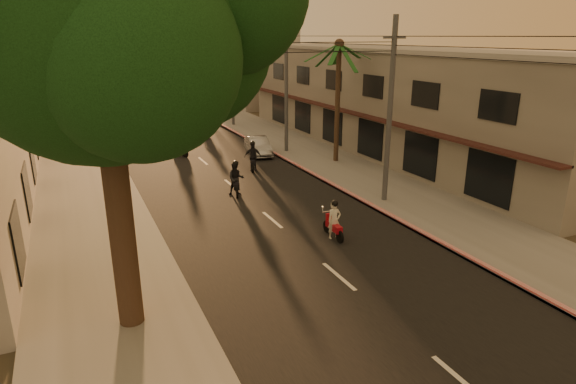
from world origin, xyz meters
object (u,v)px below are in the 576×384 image
(palm_tree, at_px, (339,51))
(scooter_mid_b, at_px, (253,157))
(scooter_far_b, at_px, (206,129))
(scooter_far_c, at_px, (200,120))
(broadleaf_tree, at_px, (114,18))
(scooter_mid_a, at_px, (236,179))
(scooter_far_a, at_px, (180,144))
(parked_car, at_px, (258,146))
(scooter_red, at_px, (334,222))

(palm_tree, xyz_separation_m, scooter_mid_b, (-5.75, 0.39, -6.29))
(scooter_mid_b, xyz_separation_m, scooter_far_b, (0.09, 10.95, -0.06))
(scooter_far_b, height_order, scooter_far_c, scooter_far_c)
(broadleaf_tree, relative_size, scooter_mid_a, 6.48)
(palm_tree, distance_m, scooter_far_a, 12.56)
(scooter_mid_a, relative_size, scooter_far_c, 0.94)
(palm_tree, bearing_deg, scooter_mid_a, -155.66)
(palm_tree, xyz_separation_m, scooter_far_c, (-5.11, 15.33, -6.28))
(scooter_far_b, bearing_deg, scooter_far_c, 104.83)
(palm_tree, relative_size, parked_car, 2.06)
(parked_car, distance_m, scooter_far_c, 11.22)
(scooter_mid_a, xyz_separation_m, scooter_far_c, (3.15, 19.07, 0.02))
(scooter_mid_b, height_order, scooter_far_b, scooter_mid_b)
(scooter_red, height_order, scooter_far_b, scooter_far_b)
(scooter_mid_b, xyz_separation_m, scooter_far_c, (0.64, 14.94, 0.01))
(palm_tree, height_order, scooter_mid_b, palm_tree)
(scooter_mid_b, height_order, scooter_far_c, scooter_far_c)
(scooter_red, bearing_deg, scooter_far_b, 90.68)
(parked_car, bearing_deg, scooter_mid_a, -109.83)
(scooter_far_a, bearing_deg, palm_tree, -53.89)
(scooter_red, bearing_deg, scooter_mid_a, 106.73)
(scooter_red, height_order, scooter_mid_b, scooter_mid_b)
(scooter_far_a, height_order, scooter_far_c, scooter_far_c)
(broadleaf_tree, distance_m, parked_car, 22.39)
(scooter_mid_b, height_order, parked_car, scooter_mid_b)
(scooter_mid_a, bearing_deg, scooter_far_c, 96.59)
(scooter_red, xyz_separation_m, scooter_far_a, (-2.54, 17.04, 0.11))
(scooter_far_a, relative_size, scooter_far_b, 1.07)
(broadleaf_tree, height_order, scooter_far_c, broadleaf_tree)
(palm_tree, distance_m, scooter_far_c, 17.34)
(scooter_far_a, distance_m, parked_car, 5.45)
(broadleaf_tree, xyz_separation_m, scooter_mid_b, (8.86, 14.25, -7.62))
(scooter_far_b, distance_m, parked_car, 7.38)
(broadleaf_tree, bearing_deg, scooter_mid_a, 57.91)
(broadleaf_tree, height_order, palm_tree, broadleaf_tree)
(broadleaf_tree, relative_size, scooter_far_b, 6.96)
(broadleaf_tree, height_order, scooter_far_a, broadleaf_tree)
(palm_tree, relative_size, scooter_mid_b, 4.34)
(palm_tree, bearing_deg, scooter_far_b, 116.53)
(broadleaf_tree, bearing_deg, parked_car, 59.32)
(broadleaf_tree, relative_size, parked_car, 3.03)
(scooter_red, xyz_separation_m, scooter_far_b, (0.80, 22.31, 0.06))
(palm_tree, bearing_deg, parked_car, 133.09)
(scooter_far_a, bearing_deg, broadleaf_tree, -125.58)
(scooter_red, distance_m, scooter_far_b, 22.32)
(scooter_mid_a, distance_m, scooter_far_c, 19.33)
(broadleaf_tree, distance_m, scooter_mid_b, 18.43)
(broadleaf_tree, distance_m, scooter_red, 11.60)
(palm_tree, height_order, scooter_mid_a, palm_tree)
(scooter_mid_a, bearing_deg, scooter_far_a, 110.31)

